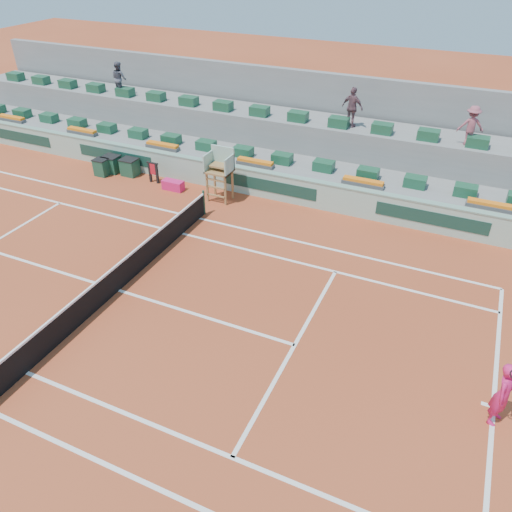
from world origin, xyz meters
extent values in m
plane|color=#9C3B1E|center=(0.00, 0.00, 0.00)|extent=(90.00, 90.00, 0.00)
cube|color=gray|center=(0.00, 10.70, 0.60)|extent=(36.00, 4.00, 1.20)
cube|color=gray|center=(0.00, 12.30, 1.30)|extent=(36.00, 2.40, 2.60)
cube|color=gray|center=(0.00, 13.90, 2.20)|extent=(36.00, 0.40, 4.40)
cube|color=#DC1C64|center=(-2.50, 7.40, 0.23)|extent=(1.02, 0.45, 0.45)
imported|color=#4F515D|center=(-8.34, 11.80, 3.47)|extent=(1.02, 0.90, 1.74)
imported|color=#6D4952|center=(4.49, 11.94, 3.50)|extent=(1.13, 0.71, 1.79)
imported|color=#9B4D59|center=(9.59, 11.82, 3.42)|extent=(1.17, 0.83, 1.64)
cube|color=white|center=(11.88, 0.00, 0.01)|extent=(0.12, 10.97, 0.01)
cube|color=white|center=(0.00, 5.49, 0.01)|extent=(23.77, 0.12, 0.01)
cube|color=white|center=(0.00, -4.12, 0.01)|extent=(23.77, 0.12, 0.01)
cube|color=white|center=(0.00, 4.12, 0.01)|extent=(23.77, 0.12, 0.01)
cube|color=white|center=(6.40, 0.00, 0.01)|extent=(0.12, 8.23, 0.01)
cube|color=white|center=(0.00, 0.00, 0.01)|extent=(12.80, 0.12, 0.01)
cube|color=white|center=(11.73, 0.00, 0.01)|extent=(0.30, 0.12, 0.01)
cube|color=black|center=(0.00, 0.00, 0.46)|extent=(0.03, 11.87, 0.92)
cube|color=white|center=(0.00, 0.00, 0.95)|extent=(0.06, 11.87, 0.07)
cylinder|color=#1C422D|center=(0.00, 5.94, 0.55)|extent=(0.10, 0.10, 1.10)
cube|color=#99C0AC|center=(0.00, 8.50, 0.60)|extent=(36.00, 0.30, 1.20)
cube|color=gray|center=(0.00, 8.50, 1.23)|extent=(36.00, 0.34, 0.06)
cube|color=#153B30|center=(-13.00, 8.34, 0.65)|extent=(4.40, 0.02, 0.56)
cube|color=#153B30|center=(-6.50, 8.34, 0.65)|extent=(4.40, 0.02, 0.56)
cube|color=#153B30|center=(2.00, 8.34, 0.65)|extent=(4.40, 0.02, 0.56)
cube|color=#153B30|center=(9.00, 8.34, 0.65)|extent=(4.40, 0.02, 0.56)
cube|color=olive|center=(-0.45, 7.05, 0.68)|extent=(0.08, 0.08, 1.35)
cube|color=olive|center=(0.45, 7.05, 0.68)|extent=(0.08, 0.08, 1.35)
cube|color=olive|center=(-0.45, 7.75, 0.68)|extent=(0.08, 0.08, 1.35)
cube|color=olive|center=(0.45, 7.75, 0.68)|extent=(0.08, 0.08, 1.35)
cube|color=olive|center=(0.00, 7.40, 1.39)|extent=(1.10, 0.90, 0.08)
cube|color=#99C0AC|center=(0.00, 7.78, 1.90)|extent=(1.10, 0.08, 1.00)
cube|color=#99C0AC|center=(-0.52, 7.40, 1.75)|extent=(0.06, 0.90, 0.80)
cube|color=#99C0AC|center=(0.52, 7.40, 1.75)|extent=(0.06, 0.90, 0.80)
cube|color=olive|center=(0.00, 7.50, 1.63)|extent=(0.80, 0.60, 0.08)
cube|color=olive|center=(0.00, 7.05, 0.35)|extent=(0.90, 0.08, 0.06)
cube|color=olive|center=(0.00, 7.05, 0.75)|extent=(0.90, 0.08, 0.06)
cube|color=olive|center=(0.00, 7.05, 1.10)|extent=(0.90, 0.08, 0.06)
cube|color=#1A4E32|center=(-14.00, 9.80, 1.42)|extent=(0.90, 0.60, 0.44)
cube|color=#1A4E32|center=(-12.00, 9.80, 1.42)|extent=(0.90, 0.60, 0.44)
cube|color=#1A4E32|center=(-10.00, 9.80, 1.42)|extent=(0.90, 0.60, 0.44)
cube|color=#1A4E32|center=(-8.00, 9.80, 1.42)|extent=(0.90, 0.60, 0.44)
cube|color=#1A4E32|center=(-6.00, 9.80, 1.42)|extent=(0.90, 0.60, 0.44)
cube|color=#1A4E32|center=(-4.00, 9.80, 1.42)|extent=(0.90, 0.60, 0.44)
cube|color=#1A4E32|center=(-2.00, 9.80, 1.42)|extent=(0.90, 0.60, 0.44)
cube|color=#1A4E32|center=(0.00, 9.80, 1.42)|extent=(0.90, 0.60, 0.44)
cube|color=#1A4E32|center=(2.00, 9.80, 1.42)|extent=(0.90, 0.60, 0.44)
cube|color=#1A4E32|center=(4.00, 9.80, 1.42)|extent=(0.90, 0.60, 0.44)
cube|color=#1A4E32|center=(6.00, 9.80, 1.42)|extent=(0.90, 0.60, 0.44)
cube|color=#1A4E32|center=(8.00, 9.80, 1.42)|extent=(0.90, 0.60, 0.44)
cube|color=#1A4E32|center=(10.00, 9.80, 1.42)|extent=(0.90, 0.60, 0.44)
cube|color=#1A4E32|center=(-16.00, 11.70, 2.82)|extent=(0.90, 0.60, 0.44)
cube|color=#1A4E32|center=(-14.00, 11.70, 2.82)|extent=(0.90, 0.60, 0.44)
cube|color=#1A4E32|center=(-12.00, 11.70, 2.82)|extent=(0.90, 0.60, 0.44)
cube|color=#1A4E32|center=(-10.00, 11.70, 2.82)|extent=(0.90, 0.60, 0.44)
cube|color=#1A4E32|center=(-8.00, 11.70, 2.82)|extent=(0.90, 0.60, 0.44)
cube|color=#1A4E32|center=(-6.00, 11.70, 2.82)|extent=(0.90, 0.60, 0.44)
cube|color=#1A4E32|center=(-4.00, 11.70, 2.82)|extent=(0.90, 0.60, 0.44)
cube|color=#1A4E32|center=(-2.00, 11.70, 2.82)|extent=(0.90, 0.60, 0.44)
cube|color=#1A4E32|center=(0.00, 11.70, 2.82)|extent=(0.90, 0.60, 0.44)
cube|color=#1A4E32|center=(2.00, 11.70, 2.82)|extent=(0.90, 0.60, 0.44)
cube|color=#1A4E32|center=(4.00, 11.70, 2.82)|extent=(0.90, 0.60, 0.44)
cube|color=#1A4E32|center=(6.00, 11.70, 2.82)|extent=(0.90, 0.60, 0.44)
cube|color=#1A4E32|center=(8.00, 11.70, 2.82)|extent=(0.90, 0.60, 0.44)
cube|color=#1A4E32|center=(10.00, 11.70, 2.82)|extent=(0.90, 0.60, 0.44)
cube|color=#4C4C4C|center=(-14.00, 9.00, 1.28)|extent=(1.80, 0.36, 0.16)
cube|color=orange|center=(-14.00, 9.00, 1.42)|extent=(1.70, 0.32, 0.12)
cube|color=#4C4C4C|center=(-9.00, 9.00, 1.28)|extent=(1.80, 0.36, 0.16)
cube|color=orange|center=(-9.00, 9.00, 1.42)|extent=(1.70, 0.32, 0.12)
cube|color=#4C4C4C|center=(-4.00, 9.00, 1.28)|extent=(1.80, 0.36, 0.16)
cube|color=orange|center=(-4.00, 9.00, 1.42)|extent=(1.70, 0.32, 0.12)
cube|color=#4C4C4C|center=(1.00, 9.00, 1.28)|extent=(1.80, 0.36, 0.16)
cube|color=orange|center=(1.00, 9.00, 1.42)|extent=(1.70, 0.32, 0.12)
cube|color=#4C4C4C|center=(6.00, 9.00, 1.28)|extent=(1.80, 0.36, 0.16)
cube|color=orange|center=(6.00, 9.00, 1.42)|extent=(1.70, 0.32, 0.12)
cube|color=#4C4C4C|center=(11.00, 9.00, 1.28)|extent=(1.80, 0.36, 0.16)
cube|color=orange|center=(11.00, 9.00, 1.42)|extent=(1.70, 0.32, 0.12)
cube|color=#174530|center=(-5.32, 7.92, 0.40)|extent=(0.77, 0.66, 0.80)
cube|color=black|center=(-5.32, 7.92, 0.82)|extent=(0.81, 0.70, 0.04)
cube|color=#174530|center=(-6.37, 7.86, 0.40)|extent=(0.77, 0.66, 0.80)
cube|color=black|center=(-6.37, 7.86, 0.82)|extent=(0.81, 0.70, 0.04)
cube|color=#174530|center=(-6.57, 7.32, 0.40)|extent=(0.64, 0.55, 0.80)
cube|color=black|center=(-6.57, 7.32, 0.82)|extent=(0.67, 0.58, 0.04)
cube|color=black|center=(-3.95, 7.68, 0.50)|extent=(0.10, 0.10, 1.00)
cube|color=black|center=(-3.55, 7.68, 0.50)|extent=(0.10, 0.10, 1.00)
cube|color=black|center=(-3.75, 7.68, 1.00)|extent=(0.62, 0.08, 0.06)
cube|color=red|center=(-3.75, 7.66, 0.70)|extent=(0.45, 0.04, 0.56)
imported|color=#DC1C64|center=(11.90, -0.42, 0.93)|extent=(0.64, 0.79, 1.87)
camera|label=1|loc=(9.84, -10.33, 10.39)|focal=35.00mm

